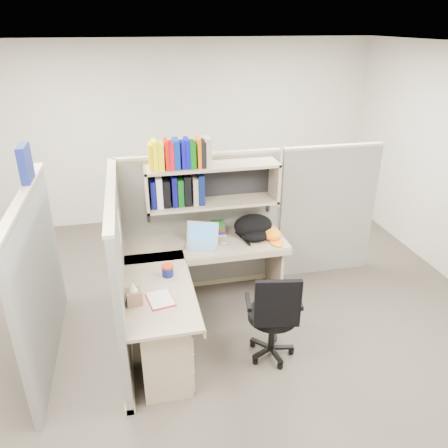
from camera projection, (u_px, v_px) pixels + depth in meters
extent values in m
plane|color=#332D27|center=(217.00, 330.00, 4.50)|extent=(6.00, 6.00, 0.00)
plane|color=beige|center=(177.00, 134.00, 6.59)|extent=(6.00, 0.00, 6.00)
plane|color=silver|center=(215.00, 50.00, 3.36)|extent=(6.00, 6.00, 0.00)
cube|color=slate|center=(201.00, 224.00, 4.96)|extent=(1.80, 0.06, 1.60)
cube|color=tan|center=(199.00, 155.00, 4.62)|extent=(1.80, 0.08, 0.03)
cube|color=slate|center=(120.00, 274.00, 3.99)|extent=(0.06, 1.80, 1.60)
cube|color=tan|center=(111.00, 190.00, 3.65)|extent=(0.08, 1.80, 0.03)
cube|color=slate|center=(39.00, 283.00, 3.85)|extent=(0.06, 1.80, 1.60)
cube|color=slate|center=(327.00, 213.00, 5.27)|extent=(1.20, 0.06, 1.60)
cube|color=navy|center=(25.00, 163.00, 3.75)|extent=(0.07, 0.27, 0.32)
cube|color=white|center=(120.00, 227.00, 3.96)|extent=(0.00, 0.21, 0.28)
cube|color=tan|center=(212.00, 166.00, 4.49)|extent=(1.40, 0.34, 0.03)
cube|color=tan|center=(212.00, 203.00, 4.66)|extent=(1.40, 0.34, 0.03)
cube|color=tan|center=(146.00, 190.00, 4.44)|extent=(0.03, 0.34, 0.44)
cube|color=tan|center=(274.00, 180.00, 4.71)|extent=(0.03, 0.34, 0.44)
cube|color=black|center=(209.00, 180.00, 4.72)|extent=(1.38, 0.01, 0.41)
cube|color=#EBB404|center=(150.00, 156.00, 4.29)|extent=(0.03, 0.20, 0.26)
cube|color=#FBFF05|center=(155.00, 155.00, 4.29)|extent=(0.05, 0.20, 0.29)
cube|color=#F9E805|center=(160.00, 156.00, 4.31)|extent=(0.06, 0.20, 0.26)
cube|color=red|center=(166.00, 154.00, 4.32)|extent=(0.04, 0.20, 0.29)
cube|color=red|center=(171.00, 155.00, 4.33)|extent=(0.05, 0.20, 0.26)
cube|color=#042890|center=(176.00, 153.00, 4.33)|extent=(0.06, 0.20, 0.29)
cube|color=#0F05A0|center=(182.00, 155.00, 4.35)|extent=(0.04, 0.20, 0.26)
cube|color=#050CA7|center=(187.00, 153.00, 4.36)|extent=(0.04, 0.20, 0.29)
cube|color=#065B0A|center=(192.00, 154.00, 4.37)|extent=(0.06, 0.20, 0.26)
cube|color=#E76205|center=(198.00, 152.00, 4.38)|extent=(0.04, 0.20, 0.29)
cube|color=black|center=(202.00, 153.00, 4.39)|extent=(0.05, 0.20, 0.26)
cube|color=tan|center=(208.00, 152.00, 4.40)|extent=(0.06, 0.20, 0.29)
cube|color=#080B51|center=(153.00, 193.00, 4.49)|extent=(0.05, 0.24, 0.29)
cube|color=silver|center=(159.00, 191.00, 4.50)|extent=(0.06, 0.24, 0.32)
cube|color=black|center=(166.00, 192.00, 4.52)|extent=(0.07, 0.24, 0.29)
cube|color=#080850|center=(174.00, 190.00, 4.53)|extent=(0.05, 0.24, 0.32)
cube|color=#09400F|center=(180.00, 191.00, 4.55)|extent=(0.06, 0.24, 0.29)
cube|color=black|center=(187.00, 189.00, 4.56)|extent=(0.07, 0.24, 0.32)
cube|color=gray|center=(194.00, 189.00, 4.58)|extent=(0.05, 0.24, 0.29)
cube|color=#07154A|center=(200.00, 188.00, 4.58)|extent=(0.06, 0.24, 0.32)
cube|color=tan|center=(206.00, 244.00, 4.71)|extent=(1.74, 0.60, 0.03)
cube|color=tan|center=(159.00, 289.00, 3.91)|extent=(0.60, 1.34, 0.03)
cube|color=tan|center=(211.00, 260.00, 4.46)|extent=(1.74, 0.02, 0.07)
cube|color=tan|center=(192.00, 288.00, 3.99)|extent=(0.02, 1.34, 0.07)
cube|color=tan|center=(165.00, 348.00, 3.76)|extent=(0.40, 0.55, 0.68)
cube|color=tan|center=(188.00, 326.00, 3.72)|extent=(0.02, 0.50, 0.16)
cube|color=tan|center=(189.00, 343.00, 3.80)|extent=(0.02, 0.50, 0.16)
cube|color=tan|center=(190.00, 362.00, 3.89)|extent=(0.02, 0.50, 0.22)
cube|color=#B2B2B7|center=(190.00, 326.00, 3.72)|extent=(0.01, 0.12, 0.01)
cube|color=tan|center=(274.00, 264.00, 5.04)|extent=(0.03, 0.55, 0.70)
cylinder|color=navy|center=(168.00, 271.00, 4.07)|extent=(0.11, 0.11, 0.10)
cylinder|color=red|center=(167.00, 266.00, 4.05)|extent=(0.11, 0.11, 0.02)
ellipsoid|color=#7B8CAF|center=(224.00, 243.00, 4.66)|extent=(0.10, 0.08, 0.03)
cylinder|color=silver|center=(203.00, 232.00, 4.81)|extent=(0.08, 0.08, 0.11)
cylinder|color=black|center=(273.00, 315.00, 3.98)|extent=(0.46, 0.46, 0.07)
cube|color=black|center=(278.00, 304.00, 3.68)|extent=(0.40, 0.12, 0.46)
cylinder|color=black|center=(272.00, 331.00, 4.06)|extent=(0.06, 0.06, 0.40)
cylinder|color=black|center=(271.00, 350.00, 4.16)|extent=(0.44, 0.44, 0.10)
cube|color=black|center=(248.00, 302.00, 3.91)|extent=(0.08, 0.26, 0.04)
cube|color=black|center=(299.00, 301.00, 3.93)|extent=(0.08, 0.26, 0.04)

